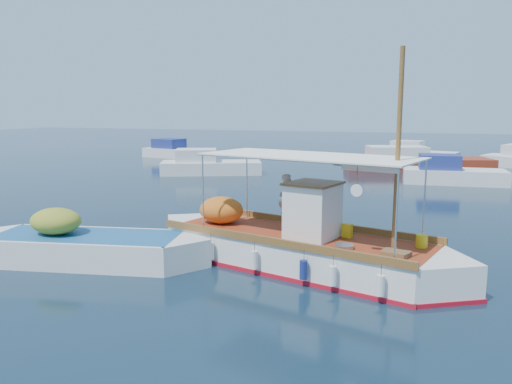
% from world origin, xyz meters
% --- Properties ---
extents(ground, '(160.00, 160.00, 0.00)m').
position_xyz_m(ground, '(0.00, 0.00, 0.00)').
color(ground, black).
rests_on(ground, ground).
extents(fishing_caique, '(8.94, 4.11, 5.63)m').
position_xyz_m(fishing_caique, '(0.70, -0.46, 0.49)').
color(fishing_caique, white).
rests_on(fishing_caique, ground).
extents(dinghy, '(6.73, 2.88, 1.67)m').
position_xyz_m(dinghy, '(-4.73, -2.06, 0.35)').
color(dinghy, white).
rests_on(dinghy, ground).
extents(bg_boat_nw, '(6.73, 4.76, 1.80)m').
position_xyz_m(bg_boat_nw, '(-9.58, 16.11, 0.49)').
color(bg_boat_nw, silver).
rests_on(bg_boat_nw, ground).
extents(bg_boat_n, '(10.11, 5.56, 1.80)m').
position_xyz_m(bg_boat_n, '(2.68, 22.95, 0.49)').
color(bg_boat_n, maroon).
rests_on(bg_boat_n, ground).
extents(bg_boat_ne, '(5.57, 2.64, 1.80)m').
position_xyz_m(bg_boat_ne, '(4.97, 16.88, 0.49)').
color(bg_boat_ne, silver).
rests_on(bg_boat_ne, ground).
extents(bg_boat_far_w, '(6.19, 3.38, 1.80)m').
position_xyz_m(bg_boat_far_w, '(-16.90, 25.12, 0.49)').
color(bg_boat_far_w, silver).
rests_on(bg_boat_far_w, ground).
extents(bg_boat_far_n, '(6.30, 3.45, 1.80)m').
position_xyz_m(bg_boat_far_n, '(2.65, 29.25, 0.49)').
color(bg_boat_far_n, silver).
rests_on(bg_boat_far_n, ground).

